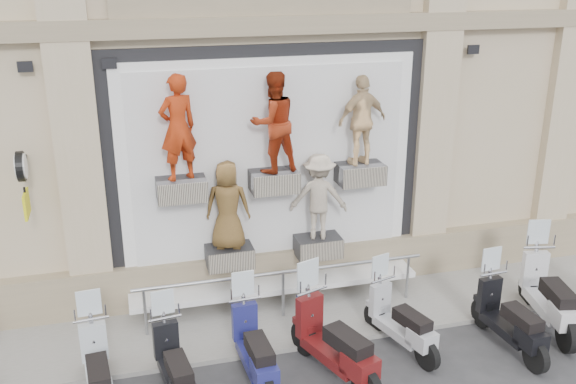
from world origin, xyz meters
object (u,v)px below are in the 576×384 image
at_px(scooter_e, 254,336).
at_px(scooter_i, 551,282).
at_px(scooter_d, 174,355).
at_px(guard_rail, 283,295).
at_px(clock_sign_bracket, 22,175).
at_px(scooter_h, 511,306).
at_px(scooter_c, 96,358).
at_px(scooter_g, 402,310).
at_px(scooter_f, 335,329).

relative_size(scooter_e, scooter_i, 0.89).
bearing_deg(scooter_d, scooter_e, -1.39).
bearing_deg(scooter_e, guard_rail, 58.43).
distance_m(clock_sign_bracket, scooter_d, 3.54).
bearing_deg(scooter_h, guard_rail, 147.18).
relative_size(scooter_c, scooter_h, 0.99).
xyz_separation_m(clock_sign_bracket, scooter_e, (3.07, -2.00, -2.06)).
height_order(scooter_c, scooter_e, scooter_e).
height_order(scooter_d, scooter_g, scooter_d).
relative_size(guard_rail, clock_sign_bracket, 4.96).
height_order(clock_sign_bracket, scooter_i, clock_sign_bracket).
distance_m(scooter_c, scooter_f, 3.34).
bearing_deg(guard_rail, clock_sign_bracket, 173.16).
bearing_deg(scooter_e, scooter_g, 1.53).
relative_size(clock_sign_bracket, scooter_d, 0.58).
height_order(clock_sign_bracket, scooter_g, clock_sign_bracket).
height_order(scooter_c, scooter_g, scooter_c).
bearing_deg(scooter_h, scooter_e, 172.60).
bearing_deg(clock_sign_bracket, scooter_h, -17.43).
distance_m(scooter_c, scooter_e, 2.19).
bearing_deg(clock_sign_bracket, scooter_e, -33.08).
relative_size(guard_rail, scooter_g, 2.92).
height_order(scooter_g, scooter_h, scooter_h).
height_order(scooter_e, scooter_g, scooter_e).
bearing_deg(scooter_i, scooter_d, -165.55).
height_order(clock_sign_bracket, scooter_d, clock_sign_bracket).
distance_m(scooter_e, scooter_h, 4.06).
bearing_deg(scooter_g, scooter_f, -176.82).
distance_m(scooter_e, scooter_i, 5.05).
xyz_separation_m(scooter_d, scooter_h, (5.21, -0.11, 0.03)).
bearing_deg(clock_sign_bracket, scooter_i, -12.73).
relative_size(clock_sign_bracket, scooter_i, 0.50).
bearing_deg(guard_rail, scooter_i, -17.95).
height_order(guard_rail, scooter_i, scooter_i).
bearing_deg(scooter_d, clock_sign_bracket, 124.55).
height_order(scooter_d, scooter_f, scooter_f).
xyz_separation_m(scooter_d, scooter_f, (2.29, -0.12, 0.11)).
distance_m(clock_sign_bracket, scooter_g, 6.12).
bearing_deg(scooter_c, guard_rail, 21.14).
height_order(guard_rail, scooter_g, scooter_g).
xyz_separation_m(clock_sign_bracket, scooter_i, (8.12, -1.83, -1.97)).
bearing_deg(scooter_g, scooter_c, 166.20).
relative_size(scooter_c, scooter_g, 1.05).
bearing_deg(scooter_c, scooter_f, -9.90).
bearing_deg(scooter_e, scooter_i, -1.12).
distance_m(guard_rail, scooter_c, 3.38).
relative_size(scooter_c, scooter_f, 0.89).
relative_size(scooter_d, scooter_e, 0.96).
bearing_deg(scooter_g, scooter_h, -30.09).
bearing_deg(clock_sign_bracket, scooter_f, -28.02).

